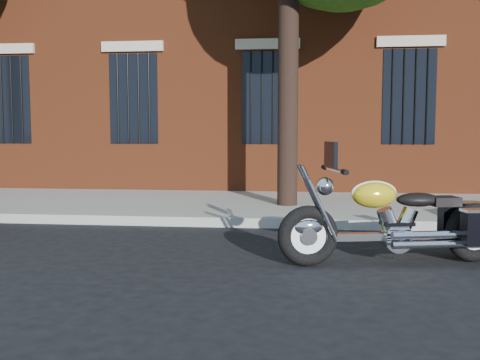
# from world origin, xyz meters

# --- Properties ---
(ground) EXTENTS (120.00, 120.00, 0.00)m
(ground) POSITION_xyz_m (0.00, 0.00, 0.00)
(ground) COLOR black
(ground) RESTS_ON ground
(curb) EXTENTS (40.00, 0.16, 0.15)m
(curb) POSITION_xyz_m (0.00, 1.38, 0.07)
(curb) COLOR gray
(curb) RESTS_ON ground
(sidewalk) EXTENTS (40.00, 3.60, 0.15)m
(sidewalk) POSITION_xyz_m (0.00, 3.26, 0.07)
(sidewalk) COLOR gray
(sidewalk) RESTS_ON ground
(motorcycle) EXTENTS (2.68, 1.10, 1.34)m
(motorcycle) POSITION_xyz_m (1.87, -0.74, 0.45)
(motorcycle) COLOR black
(motorcycle) RESTS_ON ground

